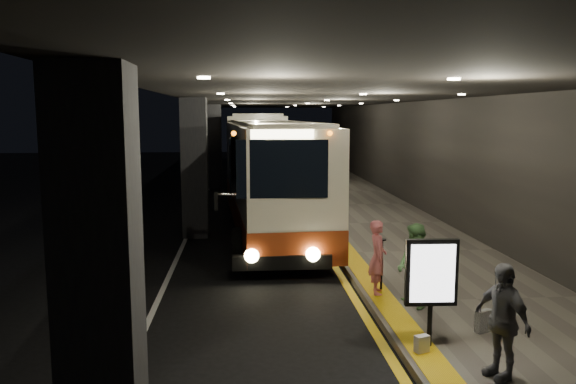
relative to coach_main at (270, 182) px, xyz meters
name	(u,v)px	position (x,y,z in m)	size (l,w,h in m)	color
ground	(243,269)	(-0.90, -4.25, -1.71)	(90.00, 90.00, 0.00)	black
lane_line_white	(190,230)	(-2.70, 0.75, -1.70)	(0.12, 50.00, 0.01)	silver
kerb_stripe_yellow	(311,228)	(1.45, 0.75, -1.70)	(0.18, 50.00, 0.01)	gold
sidewalk	(380,225)	(3.85, 0.75, -1.63)	(4.50, 50.00, 0.15)	#514C44
tactile_strip	(326,223)	(1.95, 0.75, -1.55)	(0.50, 50.00, 0.01)	gold
terminal_wall	(446,140)	(6.10, 0.75, 1.29)	(0.10, 50.00, 6.00)	black
support_columns	(195,168)	(-2.40, -0.25, 0.49)	(0.80, 24.80, 4.40)	black
canopy	(317,93)	(1.60, 0.75, 2.89)	(9.00, 50.00, 0.40)	black
coach_main	(270,182)	(0.00, 0.00, 0.00)	(3.10, 11.53, 3.56)	beige
coach_second	(262,154)	(0.11, 11.26, 0.12)	(3.23, 12.25, 3.81)	beige
passenger_boarding	(378,257)	(1.90, -6.88, -0.78)	(0.57, 0.37, 1.56)	#AE5155
passenger_waiting_green	(415,266)	(2.43, -7.76, -0.73)	(0.80, 0.50, 1.65)	#487641
passenger_waiting_grey	(502,320)	(2.76, -10.74, -0.72)	(0.99, 0.50, 1.68)	#515156
bag_polka	(484,321)	(3.25, -9.10, -1.37)	(0.32, 0.14, 0.38)	black
bag_plain	(422,344)	(1.91, -9.85, -1.42)	(0.22, 0.13, 0.28)	beige
info_sign	(432,275)	(2.10, -9.62, -0.36)	(0.84, 0.15, 1.78)	black
stanchion_post	(382,265)	(2.05, -6.65, -1.01)	(0.05, 0.05, 1.11)	black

